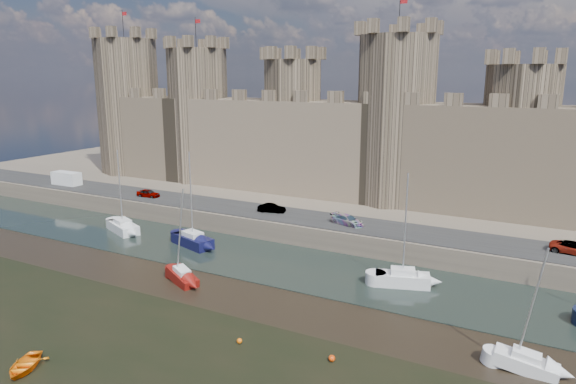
{
  "coord_description": "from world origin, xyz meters",
  "views": [
    {
      "loc": [
        22.39,
        -22.69,
        20.25
      ],
      "look_at": [
        -1.15,
        22.0,
        8.71
      ],
      "focal_mm": 32.0,
      "sensor_mm": 36.0,
      "label": 1
    }
  ],
  "objects_px": {
    "car_0": "(148,193)",
    "sailboat_5": "(526,362)",
    "car_1": "(272,208)",
    "car_2": "(347,220)",
    "car_3": "(575,248)",
    "sailboat_2": "(403,278)",
    "dinghy_0": "(24,366)",
    "sailboat_0": "(123,226)",
    "sailboat_4": "(182,276)",
    "sailboat_1": "(193,240)",
    "van": "(67,179)"
  },
  "relations": [
    {
      "from": "sailboat_0",
      "to": "sailboat_5",
      "type": "height_order",
      "value": "sailboat_0"
    },
    {
      "from": "van",
      "to": "sailboat_1",
      "type": "xyz_separation_m",
      "value": [
        33.22,
        -9.39,
        -2.72
      ]
    },
    {
      "from": "car_0",
      "to": "van",
      "type": "bearing_deg",
      "value": 84.87
    },
    {
      "from": "car_0",
      "to": "car_3",
      "type": "distance_m",
      "value": 55.65
    },
    {
      "from": "car_3",
      "to": "sailboat_5",
      "type": "bearing_deg",
      "value": -179.67
    },
    {
      "from": "sailboat_4",
      "to": "dinghy_0",
      "type": "relative_size",
      "value": 2.78
    },
    {
      "from": "sailboat_2",
      "to": "dinghy_0",
      "type": "relative_size",
      "value": 3.22
    },
    {
      "from": "car_1",
      "to": "car_2",
      "type": "relative_size",
      "value": 0.85
    },
    {
      "from": "car_1",
      "to": "car_3",
      "type": "height_order",
      "value": "car_3"
    },
    {
      "from": "car_0",
      "to": "car_2",
      "type": "bearing_deg",
      "value": -93.7
    },
    {
      "from": "car_1",
      "to": "sailboat_4",
      "type": "distance_m",
      "value": 19.54
    },
    {
      "from": "sailboat_1",
      "to": "sailboat_2",
      "type": "bearing_deg",
      "value": 17.65
    },
    {
      "from": "car_2",
      "to": "sailboat_1",
      "type": "distance_m",
      "value": 18.82
    },
    {
      "from": "sailboat_0",
      "to": "sailboat_5",
      "type": "distance_m",
      "value": 50.27
    },
    {
      "from": "sailboat_2",
      "to": "dinghy_0",
      "type": "bearing_deg",
      "value": -143.64
    },
    {
      "from": "car_0",
      "to": "sailboat_5",
      "type": "height_order",
      "value": "sailboat_5"
    },
    {
      "from": "car_1",
      "to": "sailboat_0",
      "type": "distance_m",
      "value": 19.73
    },
    {
      "from": "sailboat_1",
      "to": "dinghy_0",
      "type": "height_order",
      "value": "sailboat_1"
    },
    {
      "from": "car_1",
      "to": "sailboat_4",
      "type": "bearing_deg",
      "value": 168.53
    },
    {
      "from": "van",
      "to": "sailboat_1",
      "type": "bearing_deg",
      "value": -17.3
    },
    {
      "from": "sailboat_5",
      "to": "car_3",
      "type": "bearing_deg",
      "value": 82.29
    },
    {
      "from": "car_1",
      "to": "car_3",
      "type": "distance_m",
      "value": 35.1
    },
    {
      "from": "car_0",
      "to": "sailboat_5",
      "type": "bearing_deg",
      "value": -114.62
    },
    {
      "from": "sailboat_0",
      "to": "sailboat_4",
      "type": "xyz_separation_m",
      "value": [
        17.75,
        -9.66,
        -0.11
      ]
    },
    {
      "from": "sailboat_4",
      "to": "dinghy_0",
      "type": "height_order",
      "value": "sailboat_4"
    },
    {
      "from": "car_3",
      "to": "dinghy_0",
      "type": "distance_m",
      "value": 50.56
    },
    {
      "from": "sailboat_0",
      "to": "dinghy_0",
      "type": "relative_size",
      "value": 3.11
    },
    {
      "from": "van",
      "to": "sailboat_0",
      "type": "distance_m",
      "value": 23.44
    },
    {
      "from": "car_1",
      "to": "sailboat_5",
      "type": "distance_m",
      "value": 38.16
    },
    {
      "from": "car_3",
      "to": "sailboat_1",
      "type": "bearing_deg",
      "value": 112.98
    },
    {
      "from": "car_1",
      "to": "sailboat_2",
      "type": "height_order",
      "value": "sailboat_2"
    },
    {
      "from": "sailboat_1",
      "to": "car_1",
      "type": "bearing_deg",
      "value": 79.97
    },
    {
      "from": "van",
      "to": "sailboat_5",
      "type": "xyz_separation_m",
      "value": [
        70.53,
        -19.89,
        -2.92
      ]
    },
    {
      "from": "car_1",
      "to": "dinghy_0",
      "type": "distance_m",
      "value": 37.0
    },
    {
      "from": "sailboat_5",
      "to": "sailboat_1",
      "type": "bearing_deg",
      "value": 164.87
    },
    {
      "from": "van",
      "to": "sailboat_5",
      "type": "height_order",
      "value": "sailboat_5"
    },
    {
      "from": "car_2",
      "to": "sailboat_0",
      "type": "relative_size",
      "value": 0.39
    },
    {
      "from": "van",
      "to": "sailboat_2",
      "type": "relative_size",
      "value": 0.45
    },
    {
      "from": "car_0",
      "to": "dinghy_0",
      "type": "bearing_deg",
      "value": -153.34
    },
    {
      "from": "car_3",
      "to": "sailboat_0",
      "type": "xyz_separation_m",
      "value": [
        -52.13,
        -9.99,
        -2.3
      ]
    },
    {
      "from": "sailboat_1",
      "to": "dinghy_0",
      "type": "xyz_separation_m",
      "value": [
        6.18,
        -26.85,
        -0.52
      ]
    },
    {
      "from": "car_2",
      "to": "van",
      "type": "bearing_deg",
      "value": 105.54
    },
    {
      "from": "car_2",
      "to": "sailboat_2",
      "type": "xyz_separation_m",
      "value": [
        9.46,
        -9.32,
        -2.25
      ]
    },
    {
      "from": "car_3",
      "to": "sailboat_2",
      "type": "bearing_deg",
      "value": 133.56
    },
    {
      "from": "sailboat_2",
      "to": "sailboat_5",
      "type": "bearing_deg",
      "value": -59.85
    },
    {
      "from": "dinghy_0",
      "to": "sailboat_0",
      "type": "bearing_deg",
      "value": 96.65
    },
    {
      "from": "car_0",
      "to": "car_3",
      "type": "xyz_separation_m",
      "value": [
        55.64,
        1.22,
        0.03
      ]
    },
    {
      "from": "sailboat_1",
      "to": "sailboat_4",
      "type": "bearing_deg",
      "value": -39.86
    },
    {
      "from": "car_3",
      "to": "sailboat_1",
      "type": "xyz_separation_m",
      "value": [
        -40.35,
        -10.32,
        -2.26
      ]
    },
    {
      "from": "car_1",
      "to": "car_2",
      "type": "height_order",
      "value": "car_2"
    }
  ]
}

